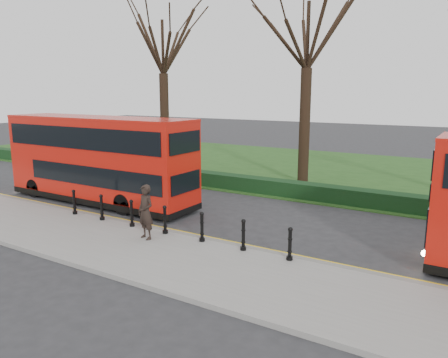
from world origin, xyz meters
The scene contains 12 objects.
ground centered at (0.00, 0.00, 0.00)m, with size 120.00×120.00×0.00m, color #28282B.
pavement centered at (0.00, -3.00, 0.07)m, with size 60.00×4.00×0.15m, color gray.
kerb centered at (0.00, -1.00, 0.07)m, with size 60.00×0.25×0.16m, color slate.
grass_verge centered at (0.00, 15.00, 0.03)m, with size 60.00×18.00×0.06m, color #1F4617.
hedge centered at (0.00, 6.80, 0.40)m, with size 60.00×0.90×0.80m, color black.
yellow_line_outer centered at (0.00, -0.70, 0.01)m, with size 60.00×0.10×0.01m, color yellow.
yellow_line_inner centered at (0.00, -0.50, 0.01)m, with size 60.00×0.10×0.01m, color yellow.
tree_left centered at (-8.00, 10.00, 8.46)m, with size 7.45×7.45×11.64m.
tree_mid centered at (2.00, 10.00, 8.57)m, with size 7.55×7.55×11.79m.
bollard_row centered at (1.20, -1.35, 0.65)m, with size 9.91×0.15×1.00m.
bus_lead centered at (-4.75, 1.06, 2.05)m, with size 10.23×2.35×4.07m.
pedestrian centered at (1.00, -2.14, 1.11)m, with size 0.70×0.46×1.93m, color black.
Camera 1 is at (11.00, -13.16, 5.22)m, focal length 35.00 mm.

